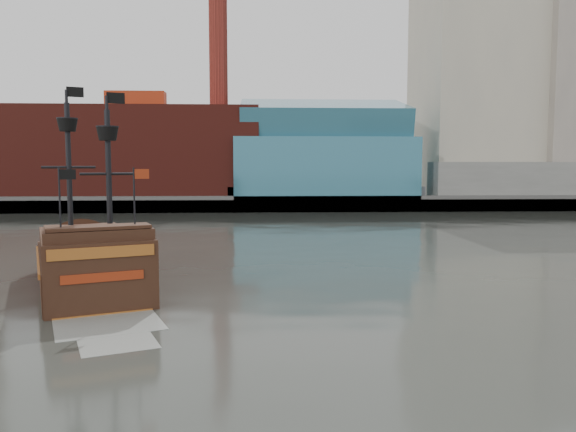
{
  "coord_description": "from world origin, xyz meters",
  "views": [
    {
      "loc": [
        -0.98,
        -26.52,
        7.44
      ],
      "look_at": [
        0.98,
        11.52,
        4.0
      ],
      "focal_mm": 35.0,
      "sensor_mm": 36.0,
      "label": 1
    }
  ],
  "objects": [
    {
      "name": "promenade_far",
      "position": [
        0.0,
        92.0,
        1.0
      ],
      "size": [
        220.0,
        60.0,
        2.0
      ],
      "primitive_type": "cube",
      "color": "slate",
      "rests_on": "ground"
    },
    {
      "name": "ground",
      "position": [
        0.0,
        0.0,
        0.0
      ],
      "size": [
        400.0,
        400.0,
        0.0
      ],
      "primitive_type": "plane",
      "color": "#282A25",
      "rests_on": "ground"
    },
    {
      "name": "pirate_ship",
      "position": [
        -11.23,
        7.59,
        1.19
      ],
      "size": [
        11.33,
        18.3,
        13.18
      ],
      "rotation": [
        0.0,
        0.0,
        0.38
      ],
      "color": "black",
      "rests_on": "ground"
    },
    {
      "name": "skyline",
      "position": [
        5.21,
        84.56,
        24.55
      ],
      "size": [
        149.0,
        45.0,
        62.0
      ],
      "color": "#7D654B",
      "rests_on": "promenade_far"
    },
    {
      "name": "seawall",
      "position": [
        0.0,
        62.5,
        1.3
      ],
      "size": [
        220.0,
        1.0,
        2.6
      ],
      "primitive_type": "cube",
      "color": "#4C4C49",
      "rests_on": "ground"
    }
  ]
}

